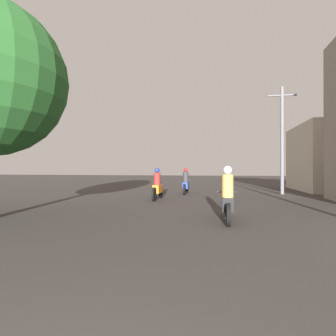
% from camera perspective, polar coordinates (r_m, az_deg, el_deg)
% --- Properties ---
extents(motorcycle_black, '(0.60, 1.96, 1.56)m').
position_cam_1_polar(motorcycle_black, '(7.60, 12.83, -6.60)').
color(motorcycle_black, black).
rests_on(motorcycle_black, ground_plane).
extents(motorcycle_orange, '(0.60, 2.08, 1.53)m').
position_cam_1_polar(motorcycle_orange, '(12.71, -2.31, -4.12)').
color(motorcycle_orange, black).
rests_on(motorcycle_orange, ground_plane).
extents(motorcycle_blue, '(0.60, 2.05, 1.54)m').
position_cam_1_polar(motorcycle_blue, '(15.62, 3.89, -3.38)').
color(motorcycle_blue, black).
rests_on(motorcycle_blue, ground_plane).
extents(utility_pole_far, '(1.60, 0.20, 6.30)m').
position_cam_1_polar(utility_pole_far, '(16.84, 23.58, 6.04)').
color(utility_pole_far, slate).
rests_on(utility_pole_far, ground_plane).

